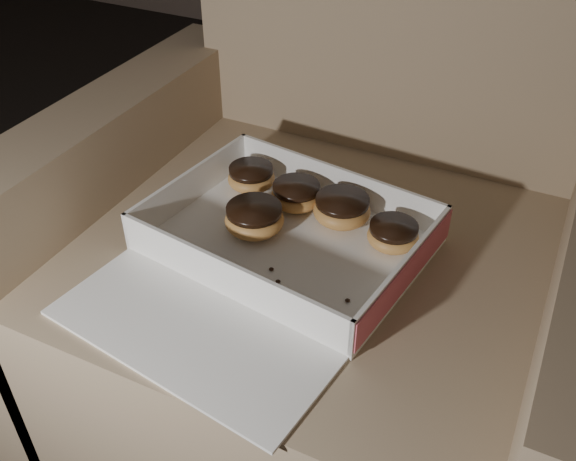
# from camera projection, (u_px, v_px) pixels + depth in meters

# --- Properties ---
(armchair) EXTENTS (0.90, 0.76, 0.94)m
(armchair) POSITION_uv_depth(u_px,v_px,m) (331.00, 276.00, 1.09)
(armchair) COLOR #927A5D
(armchair) RESTS_ON floor
(bakery_box) EXTENTS (0.44, 0.50, 0.07)m
(bakery_box) POSITION_uv_depth(u_px,v_px,m) (274.00, 253.00, 0.92)
(bakery_box) COLOR white
(bakery_box) RESTS_ON armchair
(donut_a) EXTENTS (0.08, 0.08, 0.04)m
(donut_a) POSITION_uv_depth(u_px,v_px,m) (251.00, 177.00, 1.05)
(donut_a) COLOR #E2954F
(donut_a) RESTS_ON bakery_box
(donut_b) EXTENTS (0.09, 0.09, 0.04)m
(donut_b) POSITION_uv_depth(u_px,v_px,m) (254.00, 218.00, 0.96)
(donut_b) COLOR #E2954F
(donut_b) RESTS_ON bakery_box
(donut_c) EXTENTS (0.08, 0.08, 0.04)m
(donut_c) POSITION_uv_depth(u_px,v_px,m) (393.00, 235.00, 0.93)
(donut_c) COLOR #E2954F
(donut_c) RESTS_ON bakery_box
(donut_d) EXTENTS (0.08, 0.08, 0.04)m
(donut_d) POSITION_uv_depth(u_px,v_px,m) (296.00, 195.00, 1.01)
(donut_d) COLOR #E2954F
(donut_d) RESTS_ON bakery_box
(donut_e) EXTENTS (0.09, 0.09, 0.04)m
(donut_e) POSITION_uv_depth(u_px,v_px,m) (342.00, 209.00, 0.98)
(donut_e) COLOR #E2954F
(donut_e) RESTS_ON bakery_box
(crumb_a) EXTENTS (0.01, 0.01, 0.00)m
(crumb_a) POSITION_uv_depth(u_px,v_px,m) (271.00, 269.00, 0.90)
(crumb_a) COLOR black
(crumb_a) RESTS_ON bakery_box
(crumb_b) EXTENTS (0.01, 0.01, 0.00)m
(crumb_b) POSITION_uv_depth(u_px,v_px,m) (200.00, 250.00, 0.93)
(crumb_b) COLOR black
(crumb_b) RESTS_ON bakery_box
(crumb_c) EXTENTS (0.01, 0.01, 0.00)m
(crumb_c) POSITION_uv_depth(u_px,v_px,m) (278.00, 281.00, 0.88)
(crumb_c) COLOR black
(crumb_c) RESTS_ON bakery_box
(crumb_d) EXTENTS (0.01, 0.01, 0.00)m
(crumb_d) POSITION_uv_depth(u_px,v_px,m) (348.00, 300.00, 0.85)
(crumb_d) COLOR black
(crumb_d) RESTS_ON bakery_box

